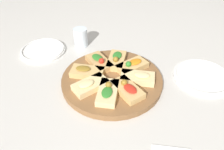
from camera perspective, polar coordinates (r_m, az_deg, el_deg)
The scene contains 13 objects.
ground_plane at distance 0.89m, azimuth 0.00°, elevation -1.87°, with size 3.00×3.00×0.00m, color beige.
serving_board at distance 0.88m, azimuth 0.00°, elevation -1.26°, with size 0.40×0.40×0.02m, color brown.
focaccia_slice_0 at distance 0.88m, azimuth -6.55°, elevation 0.82°, with size 0.14×0.09×0.03m.
focaccia_slice_1 at distance 0.82m, azimuth -5.72°, elevation -2.65°, with size 0.13×0.15×0.03m.
focaccia_slice_2 at distance 0.79m, azimuth -1.11°, elevation -4.46°, with size 0.09×0.14×0.04m.
focaccia_slice_3 at distance 0.80m, azimuth 4.01°, elevation -3.68°, with size 0.15×0.13×0.04m.
focaccia_slice_4 at distance 0.85m, azimuth 6.77°, elevation -0.67°, with size 0.14×0.09×0.03m.
focaccia_slice_5 at distance 0.91m, azimuth 5.24°, elevation 2.39°, with size 0.13×0.15×0.04m.
focaccia_slice_6 at distance 0.94m, azimuth 1.19°, elevation 3.92°, with size 0.08×0.14×0.04m.
focaccia_slice_7 at distance 0.93m, azimuth -3.35°, elevation 3.42°, with size 0.14×0.14×0.04m.
plate_left at distance 1.12m, azimuth -17.59°, elevation 6.25°, with size 0.21×0.21×0.02m.
plate_right at distance 0.98m, azimuth 22.58°, elevation -0.27°, with size 0.24×0.24×0.02m.
water_glass at distance 1.10m, azimuth -8.19°, elevation 9.68°, with size 0.07×0.07×0.09m, color silver.
Camera 1 is at (0.21, -0.63, 0.58)m, focal length 35.00 mm.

